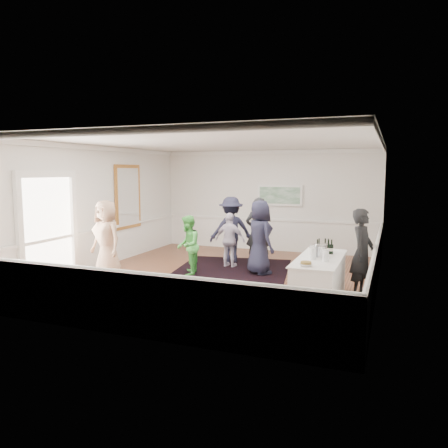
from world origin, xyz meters
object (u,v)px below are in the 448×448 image
at_px(bartender, 362,253).
at_px(guest_tan, 106,239).
at_px(guest_navy, 260,237).
at_px(guest_lilac, 230,240).
at_px(serving_table, 319,280).
at_px(guest_dark_b, 258,232).
at_px(guest_dark_a, 231,230).
at_px(guest_green, 188,245).
at_px(ice_bucket, 321,251).
at_px(nut_bowl, 306,264).

distance_m(bartender, guest_tan, 5.79).
distance_m(bartender, guest_navy, 2.71).
xyz_separation_m(bartender, guest_lilac, (-3.44, 1.54, -0.17)).
relative_size(serving_table, guest_dark_b, 1.17).
height_order(serving_table, guest_dark_a, guest_dark_a).
bearing_deg(guest_dark_b, guest_dark_a, -38.61).
bearing_deg(serving_table, guest_green, 161.84).
bearing_deg(bartender, guest_lilac, 79.75).
relative_size(guest_green, guest_lilac, 1.01).
distance_m(ice_bucket, nut_bowl, 0.99).
xyz_separation_m(guest_dark_b, guest_navy, (0.27, -0.78, -0.01)).
distance_m(serving_table, guest_dark_b, 3.34).
relative_size(bartender, guest_tan, 0.96).
xyz_separation_m(guest_dark_b, nut_bowl, (1.92, -3.45, -0.01)).
xyz_separation_m(guest_tan, ice_bucket, (5.02, 0.03, 0.06)).
relative_size(guest_tan, guest_lilac, 1.29).
distance_m(serving_table, guest_lilac, 3.56).
xyz_separation_m(serving_table, ice_bucket, (-0.01, 0.15, 0.55)).
height_order(bartender, guest_tan, guest_tan).
bearing_deg(guest_green, serving_table, 54.39).
xyz_separation_m(bartender, guest_dark_a, (-3.64, 2.16, 0.02)).
relative_size(bartender, guest_navy, 0.98).
height_order(serving_table, ice_bucket, ice_bucket).
height_order(guest_lilac, nut_bowl, guest_lilac).
xyz_separation_m(guest_dark_a, guest_navy, (1.16, -1.08, -0.00)).
xyz_separation_m(ice_bucket, nut_bowl, (-0.10, -0.98, -0.08)).
distance_m(guest_tan, guest_dark_a, 3.51).
distance_m(guest_tan, ice_bucket, 5.02).
bearing_deg(guest_dark_b, guest_green, 28.67).
relative_size(bartender, guest_green, 1.22).
xyz_separation_m(bartender, guest_green, (-4.10, 0.35, -0.16)).
distance_m(guest_dark_b, nut_bowl, 3.95).
distance_m(guest_lilac, guest_navy, 1.08).
distance_m(guest_dark_b, guest_navy, 0.82).
xyz_separation_m(guest_navy, nut_bowl, (1.64, -2.67, -0.00)).
xyz_separation_m(guest_navy, ice_bucket, (1.74, -1.69, 0.08)).
bearing_deg(guest_dark_a, guest_lilac, 72.91).
bearing_deg(guest_dark_b, nut_bowl, 99.24).
bearing_deg(guest_tan, guest_dark_b, 57.17).
relative_size(guest_tan, guest_navy, 1.02).
bearing_deg(guest_dark_b, serving_table, 107.95).
relative_size(serving_table, ice_bucket, 8.34).
xyz_separation_m(serving_table, guest_green, (-3.37, 1.10, 0.29)).
height_order(bartender, guest_green, bartender).
xyz_separation_m(guest_green, guest_dark_a, (0.45, 1.81, 0.18)).
height_order(guest_tan, nut_bowl, guest_tan).
height_order(guest_tan, guest_navy, guest_tan).
height_order(guest_green, guest_navy, guest_navy).
bearing_deg(guest_lilac, guest_navy, 160.25).
relative_size(bartender, guest_dark_b, 0.97).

